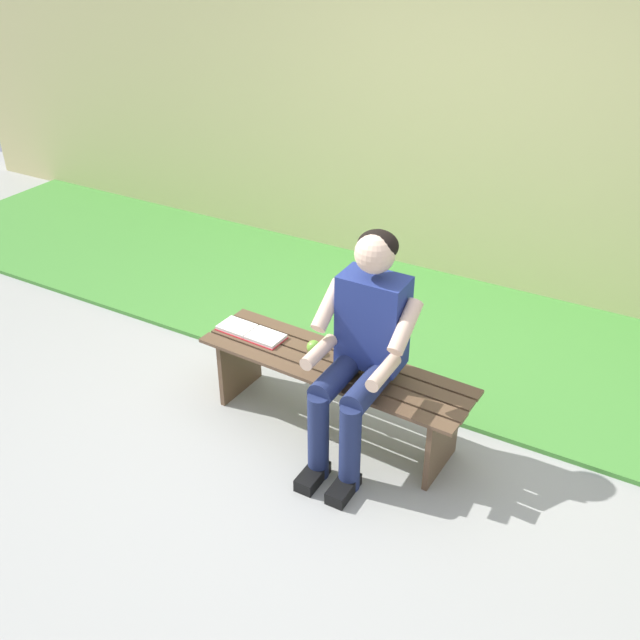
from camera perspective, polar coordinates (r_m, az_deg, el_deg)
ground_plane at (r=4.04m, az=-18.87°, el=-11.75°), size 10.00×7.00×0.04m
grass_strip at (r=5.21m, az=8.85°, el=0.67°), size 9.00×2.23×0.03m
brick_wall at (r=5.49m, az=8.07°, el=19.24°), size 9.50×0.24×3.05m
bench_near at (r=3.90m, az=1.09°, el=-4.80°), size 1.57×0.49×0.44m
person_seated at (r=3.55m, az=3.37°, el=-1.99°), size 0.50×0.69×1.24m
apple at (r=3.90m, az=-0.51°, el=-2.19°), size 0.08×0.08×0.08m
book_open at (r=4.10m, az=-5.55°, el=-1.00°), size 0.42×0.18×0.02m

